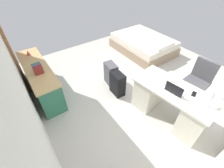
{
  "coord_description": "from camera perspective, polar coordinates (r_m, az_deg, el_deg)",
  "views": [
    {
      "loc": [
        -2.06,
        2.11,
        2.61
      ],
      "look_at": [
        -0.21,
        0.79,
        0.6
      ],
      "focal_mm": 24.62,
      "sensor_mm": 36.0,
      "label": 1
    }
  ],
  "objects": [
    {
      "name": "credenza",
      "position": [
        3.86,
        -24.88,
        1.47
      ],
      "size": [
        1.8,
        0.48,
        0.73
      ],
      "color": "#2D7056",
      "rests_on": "ground_plane"
    },
    {
      "name": "desk_lamp",
      "position": [
        2.69,
        33.0,
        -3.01
      ],
      "size": [
        0.16,
        0.11,
        0.34
      ],
      "color": "silver",
      "rests_on": "desk"
    },
    {
      "name": "figurine_small",
      "position": [
        4.15,
        -28.75,
        10.13
      ],
      "size": [
        0.08,
        0.08,
        0.11
      ],
      "primitive_type": "cone",
      "color": "red",
      "rests_on": "credenza"
    },
    {
      "name": "wall_back",
      "position": [
        2.42,
        -33.0,
        2.77
      ],
      "size": [
        4.43,
        0.1,
        2.71
      ],
      "primitive_type": "cube",
      "color": "silver",
      "rests_on": "ground_plane"
    },
    {
      "name": "office_chair",
      "position": [
        3.79,
        28.8,
        0.19
      ],
      "size": [
        0.52,
        0.52,
        0.94
      ],
      "color": "black",
      "rests_on": "ground_plane"
    },
    {
      "name": "desk",
      "position": [
        3.16,
        20.71,
        -6.53
      ],
      "size": [
        1.51,
        0.84,
        0.76
      ],
      "color": "silver",
      "rests_on": "ground_plane"
    },
    {
      "name": "book_row",
      "position": [
        3.39,
        -25.9,
        5.14
      ],
      "size": [
        0.15,
        0.17,
        0.2
      ],
      "color": "maroon",
      "rests_on": "credenza"
    },
    {
      "name": "laptop",
      "position": [
        2.82,
        22.31,
        -2.16
      ],
      "size": [
        0.34,
        0.26,
        0.21
      ],
      "color": "silver",
      "rests_on": "desk"
    },
    {
      "name": "ground_plane",
      "position": [
        3.94,
        7.68,
        -0.47
      ],
      "size": [
        5.52,
        5.52,
        0.0
      ],
      "primitive_type": "plane",
      "color": "beige"
    },
    {
      "name": "door_wooden",
      "position": [
        4.05,
        -33.85,
        11.31
      ],
      "size": [
        0.88,
        0.05,
        2.04
      ],
      "primitive_type": "cube",
      "color": "brown",
      "rests_on": "ground_plane"
    },
    {
      "name": "cell_phone_near_laptop",
      "position": [
        2.95,
        28.14,
        -3.28
      ],
      "size": [
        0.11,
        0.15,
        0.01
      ],
      "primitive_type": "cube",
      "rotation": [
        0.0,
        0.0,
        0.32
      ],
      "color": "black",
      "rests_on": "desk"
    },
    {
      "name": "suitcase_spare_grey",
      "position": [
        3.8,
        -0.44,
        3.75
      ],
      "size": [
        0.38,
        0.26,
        0.57
      ],
      "primitive_type": "cube",
      "rotation": [
        0.0,
        0.0,
        -0.13
      ],
      "color": "#4C4C51",
      "rests_on": "ground_plane"
    },
    {
      "name": "suitcase_black",
      "position": [
        3.52,
        2.04,
        0.08
      ],
      "size": [
        0.37,
        0.24,
        0.57
      ],
      "primitive_type": "cube",
      "rotation": [
        0.0,
        0.0,
        -0.05
      ],
      "color": "black",
      "rests_on": "ground_plane"
    },
    {
      "name": "bed",
      "position": [
        5.32,
        11.55,
        14.21
      ],
      "size": [
        1.91,
        1.41,
        0.58
      ],
      "color": "gray",
      "rests_on": "ground_plane"
    },
    {
      "name": "computer_mouse",
      "position": [
        2.94,
        18.28,
        0.25
      ],
      "size": [
        0.07,
        0.11,
        0.03
      ],
      "primitive_type": "ellipsoid",
      "rotation": [
        0.0,
        0.0,
        0.13
      ],
      "color": "white",
      "rests_on": "desk"
    }
  ]
}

